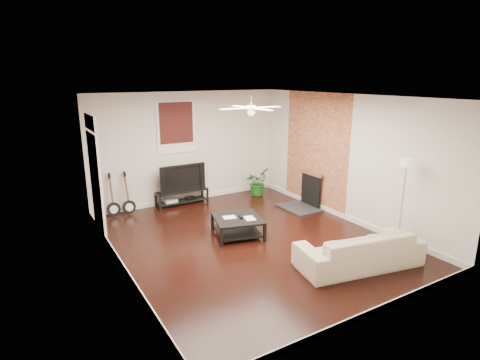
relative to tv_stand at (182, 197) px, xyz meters
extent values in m
cube|color=black|center=(0.30, -2.78, -0.18)|extent=(5.00, 6.00, 0.01)
cube|color=white|center=(0.30, -2.78, 2.62)|extent=(5.00, 6.00, 0.01)
cube|color=silver|center=(0.30, 0.22, 1.22)|extent=(5.00, 0.01, 2.80)
cube|color=silver|center=(0.30, -5.78, 1.22)|extent=(5.00, 0.01, 2.80)
cube|color=silver|center=(-2.20, -2.78, 1.22)|extent=(0.01, 6.00, 2.80)
cube|color=silver|center=(2.80, -2.78, 1.22)|extent=(0.01, 6.00, 2.80)
cube|color=#A45735|center=(2.79, -1.78, 1.22)|extent=(0.02, 2.20, 2.80)
cube|color=black|center=(2.50, -1.78, 0.28)|extent=(0.80, 1.10, 0.92)
cube|color=#35110E|center=(0.00, 0.19, 1.77)|extent=(1.00, 0.06, 1.30)
cube|color=white|center=(-2.16, -0.88, 1.07)|extent=(0.08, 1.00, 2.50)
cube|color=black|center=(0.00, 0.00, 0.00)|extent=(1.32, 0.35, 0.37)
imported|color=black|center=(0.00, 0.02, 0.53)|extent=(1.18, 0.16, 0.68)
cube|color=black|center=(0.20, -2.44, 0.01)|extent=(1.13, 1.13, 0.39)
imported|color=#B9A98B|center=(1.33, -4.63, 0.13)|extent=(2.27, 1.23, 0.63)
imported|color=#1C601B|center=(2.09, -0.27, 0.18)|extent=(0.86, 0.85, 0.73)
camera|label=1|loc=(-3.53, -8.84, 2.98)|focal=29.14mm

